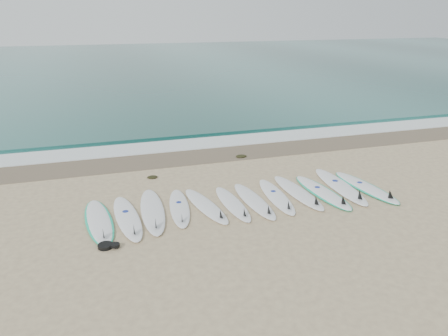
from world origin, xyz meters
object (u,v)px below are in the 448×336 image
object	(u,v)px
surfboard_6	(255,201)
surfboard_11	(366,187)
surfboard_0	(99,221)
leash_coil	(108,246)

from	to	relation	value
surfboard_6	surfboard_11	bearing A→B (deg)	-2.93
surfboard_0	leash_coil	xyz separation A→B (m)	(0.13, -1.23, -0.00)
surfboard_11	leash_coil	world-z (taller)	surfboard_11
surfboard_6	surfboard_11	distance (m)	3.38
surfboard_6	surfboard_11	world-z (taller)	surfboard_11
surfboard_0	surfboard_6	distance (m)	3.96
surfboard_11	leash_coil	distance (m)	7.30
surfboard_0	surfboard_11	bearing A→B (deg)	-4.74
leash_coil	surfboard_11	bearing A→B (deg)	9.33
surfboard_0	surfboard_11	size ratio (longest dim) A/B	0.98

